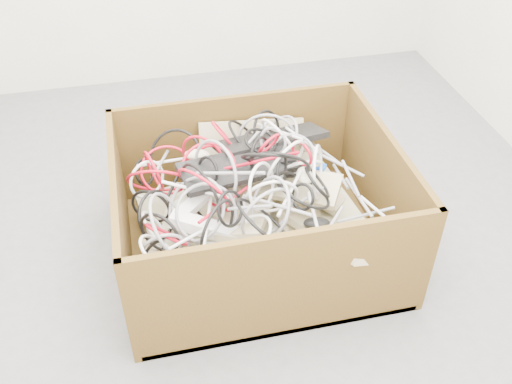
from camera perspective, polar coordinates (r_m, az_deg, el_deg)
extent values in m
plane|color=#545457|center=(2.55, -1.00, -3.96)|extent=(3.00, 3.00, 0.00)
cube|color=#3B2A0E|center=(2.47, 0.10, -5.46)|extent=(1.08, 0.90, 0.03)
cube|color=#3B2A0E|center=(2.65, -2.02, 4.72)|extent=(1.08, 0.03, 0.50)
cube|color=#3B2A0E|center=(2.01, 2.95, -9.28)|extent=(1.08, 0.02, 0.50)
cube|color=#3B2A0E|center=(2.45, 12.22, 0.50)|extent=(0.02, 0.85, 0.50)
cube|color=#3B2A0E|center=(2.28, -12.97, -3.20)|extent=(0.02, 0.85, 0.50)
cube|color=#B7B288|center=(2.43, 0.01, -3.96)|extent=(0.95, 0.82, 0.17)
cube|color=#B7B288|center=(2.32, -1.82, -3.89)|extent=(0.68, 0.61, 0.18)
cube|color=tan|center=(2.47, -4.80, -0.62)|extent=(0.46, 0.41, 0.11)
cube|color=tan|center=(2.51, 3.70, 1.06)|extent=(0.44, 0.42, 0.15)
cube|color=tan|center=(2.23, 4.25, -5.37)|extent=(0.28, 0.48, 0.13)
cube|color=tan|center=(2.18, -4.95, -5.60)|extent=(0.47, 0.18, 0.20)
cube|color=tan|center=(2.19, 7.18, -4.23)|extent=(0.31, 0.47, 0.19)
cube|color=tan|center=(2.55, -0.41, 5.22)|extent=(0.47, 0.12, 0.18)
cube|color=tan|center=(2.24, -0.62, -1.77)|extent=(0.33, 0.47, 0.18)
cube|color=tan|center=(2.30, 2.55, 0.97)|extent=(0.48, 0.38, 0.08)
cube|color=black|center=(2.38, 1.48, 5.15)|extent=(0.48, 0.26, 0.09)
cube|color=black|center=(2.21, -1.63, 2.47)|extent=(0.48, 0.26, 0.07)
ellipsoid|color=beige|center=(2.21, -7.36, -1.22)|extent=(0.12, 0.10, 0.04)
ellipsoid|color=beige|center=(2.50, 5.07, 4.51)|extent=(0.09, 0.11, 0.04)
ellipsoid|color=beige|center=(2.03, -1.62, -6.81)|extent=(0.11, 0.07, 0.04)
ellipsoid|color=beige|center=(2.17, 4.79, 1.61)|extent=(0.07, 0.11, 0.04)
ellipsoid|color=beige|center=(2.29, -5.79, 3.65)|extent=(0.11, 0.09, 0.04)
ellipsoid|color=black|center=(2.16, 5.97, -3.06)|extent=(0.11, 0.08, 0.04)
cube|color=white|center=(2.18, -5.18, -0.30)|extent=(0.25, 0.19, 0.11)
cube|color=white|center=(2.09, -4.27, -3.70)|extent=(0.31, 0.19, 0.10)
cube|color=#0B3AAB|center=(2.33, 6.26, 2.42)|extent=(0.06, 0.06, 0.03)
torus|color=#AC0C1E|center=(2.27, -9.98, 2.06)|extent=(0.06, 0.23, 0.23)
torus|color=silver|center=(2.15, 2.96, 2.96)|extent=(0.22, 0.18, 0.27)
torus|color=black|center=(2.42, -10.89, 1.89)|extent=(0.09, 0.15, 0.15)
torus|color=black|center=(1.99, -10.11, -6.24)|extent=(0.14, 0.18, 0.13)
torus|color=black|center=(2.13, 2.54, 2.14)|extent=(0.10, 0.17, 0.19)
torus|color=gray|center=(2.25, 1.68, 4.96)|extent=(0.13, 0.11, 0.16)
torus|color=silver|center=(2.26, 4.64, 2.55)|extent=(0.20, 0.14, 0.16)
torus|color=silver|center=(2.01, -1.25, -4.59)|extent=(0.29, 0.32, 0.17)
torus|color=black|center=(2.16, -9.72, -2.31)|extent=(0.17, 0.22, 0.26)
torus|color=silver|center=(2.08, 0.56, 0.60)|extent=(0.15, 0.20, 0.23)
torus|color=gray|center=(2.07, -4.86, -2.13)|extent=(0.23, 0.17, 0.19)
torus|color=gray|center=(2.03, -8.40, -3.28)|extent=(0.18, 0.35, 0.32)
torus|color=black|center=(2.47, 1.05, 6.12)|extent=(0.20, 0.14, 0.22)
torus|color=black|center=(2.15, 6.02, 1.00)|extent=(0.13, 0.19, 0.16)
torus|color=#AC0C1E|center=(2.36, -8.72, 2.16)|extent=(0.31, 0.27, 0.17)
torus|color=black|center=(2.25, -10.26, -1.42)|extent=(0.18, 0.10, 0.20)
torus|color=gray|center=(2.02, -9.07, -5.40)|extent=(0.21, 0.06, 0.21)
torus|color=silver|center=(2.27, -10.64, 1.22)|extent=(0.20, 0.12, 0.22)
torus|color=black|center=(2.16, -4.75, 2.07)|extent=(0.09, 0.15, 0.16)
torus|color=black|center=(1.99, -3.81, -3.77)|extent=(0.21, 0.25, 0.32)
torus|color=black|center=(2.11, 4.58, 0.19)|extent=(0.28, 0.32, 0.16)
torus|color=black|center=(2.22, 0.39, 3.82)|extent=(0.14, 0.15, 0.19)
torus|color=#AC0C1E|center=(2.21, 1.29, 4.74)|extent=(0.14, 0.09, 0.14)
torus|color=black|center=(2.15, 2.32, 2.62)|extent=(0.26, 0.19, 0.26)
torus|color=gray|center=(2.46, 2.18, 4.98)|extent=(0.18, 0.29, 0.24)
torus|color=silver|center=(2.31, 2.20, 5.32)|extent=(0.15, 0.26, 0.25)
torus|color=black|center=(2.37, -7.91, 3.35)|extent=(0.22, 0.26, 0.25)
torus|color=black|center=(2.26, 0.43, 5.02)|extent=(0.18, 0.18, 0.07)
torus|color=#AC0C1E|center=(2.31, -4.21, 2.64)|extent=(0.20, 0.15, 0.23)
torus|color=gray|center=(2.04, 1.13, -2.18)|extent=(0.27, 0.13, 0.29)
torus|color=silver|center=(2.10, 1.53, -0.48)|extent=(0.27, 0.09, 0.26)
torus|color=gray|center=(2.28, 3.70, 3.75)|extent=(0.26, 0.22, 0.14)
torus|color=silver|center=(2.21, 6.04, 1.91)|extent=(0.10, 0.25, 0.26)
torus|color=black|center=(2.15, 1.33, 3.30)|extent=(0.30, 0.23, 0.21)
torus|color=#AC0C1E|center=(2.37, -3.25, 5.65)|extent=(0.12, 0.16, 0.13)
torus|color=#AC0C1E|center=(2.20, -4.65, 2.28)|extent=(0.30, 0.23, 0.21)
torus|color=#AC0C1E|center=(2.20, 4.51, 3.76)|extent=(0.08, 0.12, 0.13)
torus|color=gray|center=(2.04, 1.38, -1.53)|extent=(0.15, 0.25, 0.21)
torus|color=black|center=(2.03, -2.53, -1.65)|extent=(0.15, 0.12, 0.16)
torus|color=black|center=(2.11, -5.43, -0.25)|extent=(0.15, 0.27, 0.29)
torus|color=black|center=(2.00, 0.84, -3.05)|extent=(0.25, 0.35, 0.26)
torus|color=silver|center=(2.14, -9.61, -3.86)|extent=(0.14, 0.26, 0.23)
torus|color=#AC0C1E|center=(2.05, -8.76, -4.14)|extent=(0.20, 0.18, 0.17)
torus|color=black|center=(2.03, -9.43, -3.98)|extent=(0.16, 0.13, 0.20)
torus|color=black|center=(2.08, 4.58, -0.48)|extent=(0.10, 0.13, 0.11)
torus|color=#AC0C1E|center=(2.11, -4.99, 0.16)|extent=(0.19, 0.29, 0.30)
torus|color=gray|center=(2.16, -4.02, 1.96)|extent=(0.19, 0.28, 0.32)
torus|color=black|center=(2.43, -0.77, 5.04)|extent=(0.22, 0.31, 0.24)
torus|color=silver|center=(1.99, -9.39, -6.05)|extent=(0.18, 0.25, 0.19)
torus|color=gray|center=(2.47, 1.11, 5.19)|extent=(0.33, 0.10, 0.34)
torus|color=gray|center=(2.09, -5.88, -1.65)|extent=(0.27, 0.31, 0.23)
torus|color=#AC0C1E|center=(2.25, -9.55, 1.06)|extent=(0.24, 0.18, 0.23)
torus|color=#AC0C1E|center=(2.32, -5.19, 3.46)|extent=(0.22, 0.18, 0.28)
cylinder|color=gray|center=(2.09, -2.58, 1.87)|extent=(0.23, 0.14, 0.07)
cylinder|color=gray|center=(2.45, 6.25, 4.22)|extent=(0.16, 0.19, 0.08)
cylinder|color=gray|center=(2.18, 5.55, -0.24)|extent=(0.12, 0.07, 0.02)
cylinder|color=gray|center=(2.31, 8.29, 1.55)|extent=(0.02, 0.17, 0.03)
cylinder|color=gray|center=(2.17, 10.05, -0.51)|extent=(0.03, 0.22, 0.02)
cylinder|color=gray|center=(2.00, -0.61, -1.51)|extent=(0.15, 0.07, 0.05)
cylinder|color=silver|center=(2.02, -6.04, -4.21)|extent=(0.21, 0.17, 0.06)
cylinder|color=silver|center=(2.18, 11.53, -1.57)|extent=(0.09, 0.12, 0.06)
cylinder|color=#AC0C1E|center=(2.09, -3.03, -1.12)|extent=(0.23, 0.20, 0.03)
cylinder|color=silver|center=(2.39, 2.30, 5.93)|extent=(0.13, 0.27, 0.09)
cylinder|color=gray|center=(2.22, 9.26, 1.33)|extent=(0.02, 0.18, 0.05)
cylinder|color=silver|center=(2.37, 4.65, 5.08)|extent=(0.10, 0.22, 0.02)
cylinder|color=gray|center=(2.40, 1.81, 4.79)|extent=(0.13, 0.07, 0.06)
cylinder|color=gray|center=(2.32, -9.22, 2.96)|extent=(0.08, 0.24, 0.09)
cylinder|color=silver|center=(2.38, -8.19, 3.08)|extent=(0.29, 0.06, 0.04)
cylinder|color=gray|center=(2.33, -0.37, 5.21)|extent=(0.19, 0.17, 0.07)
cylinder|color=gray|center=(2.10, 7.73, -2.64)|extent=(0.11, 0.12, 0.02)
cylinder|color=silver|center=(2.46, 4.16, 5.62)|extent=(0.21, 0.10, 0.03)
cylinder|color=silver|center=(2.06, 3.33, -0.07)|extent=(0.15, 0.22, 0.02)
cylinder|color=gray|center=(2.00, 2.02, -1.30)|extent=(0.19, 0.23, 0.08)
cylinder|color=black|center=(2.22, -8.05, 0.76)|extent=(0.08, 0.12, 0.05)
cylinder|color=gray|center=(2.21, 10.70, -2.20)|extent=(0.21, 0.05, 0.08)
cylinder|color=silver|center=(2.11, 5.59, -1.80)|extent=(0.03, 0.18, 0.04)
cylinder|color=silver|center=(2.09, -1.06, -1.72)|extent=(0.04, 0.15, 0.03)
cylinder|color=silver|center=(2.11, -5.68, 0.14)|extent=(0.26, 0.09, 0.08)
cylinder|color=silver|center=(2.06, -4.79, -2.94)|extent=(0.08, 0.26, 0.02)
cylinder|color=#AC0C1E|center=(2.14, 0.48, 3.09)|extent=(0.27, 0.10, 0.11)
cylinder|color=gray|center=(2.33, 8.27, 2.69)|extent=(0.15, 0.18, 0.03)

